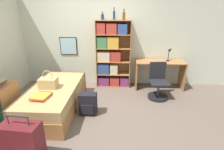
% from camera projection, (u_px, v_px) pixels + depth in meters
% --- Properties ---
extents(ground_plane, '(14.00, 14.00, 0.00)m').
position_uv_depth(ground_plane, '(90.00, 110.00, 3.78)').
color(ground_plane, '#66564C').
extents(wall_back, '(10.00, 0.09, 2.60)m').
position_uv_depth(wall_back, '(98.00, 38.00, 4.79)').
color(wall_back, beige).
rests_on(wall_back, ground_plane).
extents(bed, '(0.97, 1.93, 0.53)m').
position_uv_depth(bed, '(55.00, 98.00, 3.74)').
color(bed, '#A36B3D').
rests_on(bed, ground_plane).
extents(handbag, '(0.35, 0.23, 0.37)m').
position_uv_depth(handbag, '(48.00, 83.00, 3.58)').
color(handbag, tan).
rests_on(handbag, bed).
extents(book_stack_on_bed, '(0.32, 0.38, 0.06)m').
position_uv_depth(book_stack_on_bed, '(41.00, 97.00, 3.18)').
color(book_stack_on_bed, '#B2382D').
rests_on(book_stack_on_bed, bed).
extents(suitcase, '(0.53, 0.30, 0.80)m').
position_uv_depth(suitcase, '(23.00, 145.00, 2.35)').
color(suitcase, '#5B191E').
rests_on(suitcase, ground_plane).
extents(dresser, '(0.51, 0.59, 0.76)m').
position_uv_depth(dresser, '(0.00, 104.00, 3.27)').
color(dresser, '#A36B3D').
rests_on(dresser, ground_plane).
extents(bookcase, '(0.91, 0.33, 1.80)m').
position_uv_depth(bookcase, '(111.00, 55.00, 4.71)').
color(bookcase, '#A36B3D').
rests_on(bookcase, ground_plane).
extents(bottle_green, '(0.08, 0.08, 0.19)m').
position_uv_depth(bottle_green, '(103.00, 17.00, 4.40)').
color(bottle_green, navy).
rests_on(bottle_green, bookcase).
extents(bottle_brown, '(0.06, 0.06, 0.30)m').
position_uv_depth(bottle_brown, '(114.00, 15.00, 4.39)').
color(bottle_brown, navy).
rests_on(bottle_brown, bookcase).
extents(bottle_clear, '(0.07, 0.07, 0.25)m').
position_uv_depth(bottle_clear, '(124.00, 16.00, 4.33)').
color(bottle_clear, brown).
rests_on(bottle_clear, bookcase).
extents(desk, '(1.28, 0.53, 0.77)m').
position_uv_depth(desk, '(159.00, 69.00, 4.68)').
color(desk, '#A36B3D').
rests_on(desk, ground_plane).
extents(desk_lamp, '(0.15, 0.10, 0.36)m').
position_uv_depth(desk_lamp, '(170.00, 52.00, 4.54)').
color(desk_lamp, black).
rests_on(desk_lamp, desk).
extents(desk_chair, '(0.48, 0.48, 0.86)m').
position_uv_depth(desk_chair, '(158.00, 87.00, 4.25)').
color(desk_chair, black).
rests_on(desk_chair, ground_plane).
extents(backpack, '(0.36, 0.24, 0.46)m').
position_uv_depth(backpack, '(88.00, 104.00, 3.58)').
color(backpack, black).
rests_on(backpack, ground_plane).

